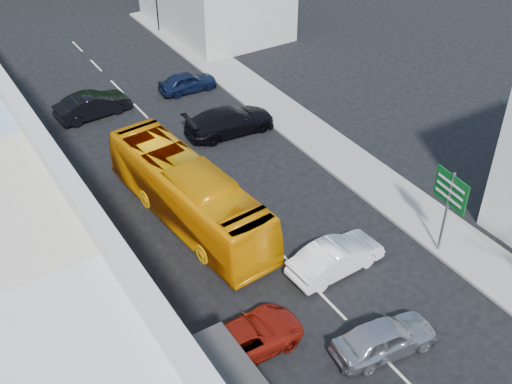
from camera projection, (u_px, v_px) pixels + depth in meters
name	position (u px, v px, depth m)	size (l,w,h in m)	color
ground	(330.00, 303.00, 27.43)	(120.00, 120.00, 0.00)	black
sidewalk_left	(81.00, 234.00, 31.03)	(3.00, 52.00, 0.15)	gray
sidewalk_right	(329.00, 147.00, 37.45)	(3.00, 52.00, 0.15)	gray
bus	(189.00, 194.00, 31.19)	(2.50, 11.60, 3.10)	#FFA004
car_silver	(385.00, 338.00, 24.96)	(1.80, 4.40, 1.40)	#B4B5B9
car_white	(336.00, 258.00, 28.71)	(1.80, 4.40, 1.40)	white
car_red	(247.00, 337.00, 25.02)	(1.90, 4.60, 1.40)	maroon
car_black_near	(230.00, 122.00, 38.56)	(1.84, 4.50, 1.40)	black
car_navy_mid	(188.00, 82.00, 42.97)	(1.80, 4.40, 1.40)	black
car_black_far	(93.00, 106.00, 40.19)	(1.80, 4.40, 1.40)	black
pedestrian_left	(121.00, 334.00, 24.74)	(0.60, 0.40, 1.70)	black
direction_sign	(446.00, 214.00, 28.84)	(0.40, 2.01, 4.45)	#095019
traffic_signal	(156.00, 2.00, 50.29)	(0.71, 1.07, 4.89)	black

